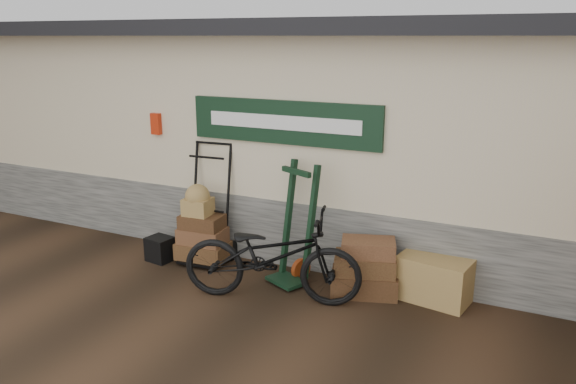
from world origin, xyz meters
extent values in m
plane|color=black|center=(0.00, 0.00, 0.00)|extent=(80.00, 80.00, 0.00)
cube|color=#4C4C47|center=(0.00, 2.75, 0.45)|extent=(14.00, 3.54, 0.90)
cube|color=beige|center=(0.00, 2.75, 1.95)|extent=(14.00, 3.50, 2.10)
cube|color=black|center=(0.00, 2.60, 3.10)|extent=(14.40, 4.10, 0.20)
cube|color=black|center=(-0.30, 0.97, 1.95)|extent=(2.60, 0.06, 0.55)
cube|color=white|center=(-0.30, 0.94, 1.95)|extent=(2.10, 0.01, 0.18)
cube|color=red|center=(-2.30, 0.97, 1.80)|extent=(0.14, 0.10, 0.30)
cube|color=olive|center=(1.73, 0.85, 0.26)|extent=(0.88, 0.65, 0.53)
cube|color=black|center=(-1.92, 0.41, 0.17)|extent=(0.38, 0.33, 0.34)
imported|color=black|center=(0.02, 0.01, 0.61)|extent=(1.24, 2.22, 1.22)
camera|label=1|loc=(2.80, -5.34, 3.00)|focal=35.00mm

